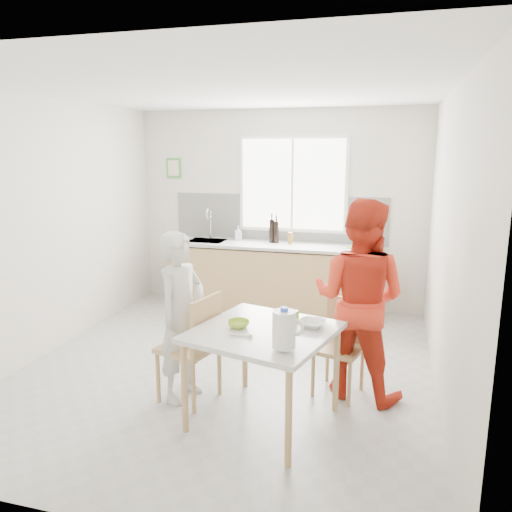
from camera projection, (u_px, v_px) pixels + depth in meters
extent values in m
plane|color=#B7B7B2|center=(227.00, 367.00, 5.06)|extent=(4.50, 4.50, 0.00)
plane|color=silver|center=(278.00, 209.00, 6.90)|extent=(4.00, 0.00, 4.00)
plane|color=silver|center=(89.00, 306.00, 2.66)|extent=(4.00, 0.00, 4.00)
plane|color=silver|center=(48.00, 228.00, 5.30)|extent=(0.00, 4.50, 4.50)
plane|color=silver|center=(447.00, 247.00, 4.26)|extent=(0.00, 4.50, 4.50)
plane|color=white|center=(224.00, 89.00, 4.50)|extent=(4.50, 4.50, 0.00)
cube|color=white|center=(293.00, 184.00, 6.76)|extent=(1.50, 0.03, 1.30)
cube|color=white|center=(292.00, 184.00, 6.74)|extent=(1.40, 0.02, 1.20)
cube|color=white|center=(292.00, 184.00, 6.74)|extent=(0.03, 0.03, 1.20)
cube|color=white|center=(278.00, 218.00, 6.92)|extent=(3.00, 0.02, 0.65)
cube|color=#489B46|center=(174.00, 168.00, 7.18)|extent=(0.22, 0.02, 0.28)
cube|color=beige|center=(173.00, 168.00, 7.17)|extent=(0.16, 0.01, 0.22)
cube|color=tan|center=(273.00, 279.00, 6.81)|extent=(2.80, 0.60, 0.86)
cube|color=#3F3326|center=(273.00, 306.00, 6.89)|extent=(2.80, 0.54, 0.10)
cube|color=silver|center=(273.00, 245.00, 6.71)|extent=(2.84, 0.64, 0.04)
cube|color=#A5A5AA|center=(207.00, 241.00, 6.96)|extent=(0.50, 0.40, 0.03)
cylinder|color=silver|center=(211.00, 226.00, 7.07)|extent=(0.02, 0.02, 0.36)
torus|color=silver|center=(209.00, 214.00, 6.97)|extent=(0.02, 0.18, 0.18)
cube|color=silver|center=(264.00, 332.00, 3.91)|extent=(1.24, 1.24, 0.04)
cylinder|color=tan|center=(185.00, 389.00, 3.84)|extent=(0.05, 0.05, 0.72)
cylinder|color=tan|center=(245.00, 349.00, 4.59)|extent=(0.05, 0.05, 0.72)
cylinder|color=tan|center=(289.00, 420.00, 3.40)|extent=(0.05, 0.05, 0.72)
cylinder|color=tan|center=(336.00, 371.00, 4.16)|extent=(0.05, 0.05, 0.72)
cube|color=tan|center=(188.00, 347.00, 4.34)|extent=(0.54, 0.54, 0.04)
cube|color=tan|center=(207.00, 324.00, 4.19)|extent=(0.14, 0.42, 0.47)
cylinder|color=tan|center=(185.00, 362.00, 4.65)|extent=(0.04, 0.04, 0.46)
cylinder|color=tan|center=(158.00, 378.00, 4.32)|extent=(0.04, 0.04, 0.46)
cylinder|color=tan|center=(219.00, 371.00, 4.46)|extent=(0.04, 0.04, 0.46)
cylinder|color=tan|center=(193.00, 388.00, 4.14)|extent=(0.04, 0.04, 0.46)
cube|color=tan|center=(339.00, 349.00, 4.45)|extent=(0.48, 0.48, 0.04)
cube|color=tan|center=(347.00, 319.00, 4.55)|extent=(0.37, 0.12, 0.41)
cylinder|color=tan|center=(313.00, 375.00, 4.43)|extent=(0.03, 0.03, 0.40)
cylinder|color=tan|center=(349.00, 384.00, 4.27)|extent=(0.03, 0.03, 0.40)
cylinder|color=tan|center=(327.00, 361.00, 4.72)|extent=(0.03, 0.03, 0.40)
cylinder|color=tan|center=(362.00, 369.00, 4.55)|extent=(0.03, 0.03, 0.40)
imported|color=silver|center=(182.00, 317.00, 4.31)|extent=(0.48, 0.62, 1.50)
imported|color=red|center=(359.00, 299.00, 4.36)|extent=(1.00, 0.86, 1.77)
imported|color=#95BF2C|center=(239.00, 324.00, 3.96)|extent=(0.21, 0.21, 0.05)
imported|color=white|center=(312.00, 324.00, 3.97)|extent=(0.26, 0.26, 0.05)
cylinder|color=white|center=(284.00, 329.00, 3.48)|extent=(0.17, 0.17, 0.26)
cylinder|color=blue|center=(284.00, 310.00, 3.45)|extent=(0.06, 0.06, 0.03)
torus|color=white|center=(296.00, 327.00, 3.46)|extent=(0.13, 0.06, 0.13)
cube|color=#7ED431|center=(291.00, 316.00, 4.09)|extent=(0.12, 0.12, 0.09)
cylinder|color=#A5A5AA|center=(240.00, 336.00, 3.76)|extent=(0.16, 0.03, 0.01)
cube|color=#73C22C|center=(364.00, 248.00, 6.40)|extent=(0.41, 0.35, 0.01)
cylinder|color=black|center=(272.00, 231.00, 6.77)|extent=(0.07, 0.07, 0.32)
cylinder|color=black|center=(276.00, 232.00, 6.74)|extent=(0.07, 0.07, 0.30)
cylinder|color=olive|center=(290.00, 238.00, 6.67)|extent=(0.06, 0.06, 0.16)
imported|color=#999999|center=(238.00, 233.00, 6.97)|extent=(0.12, 0.12, 0.20)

